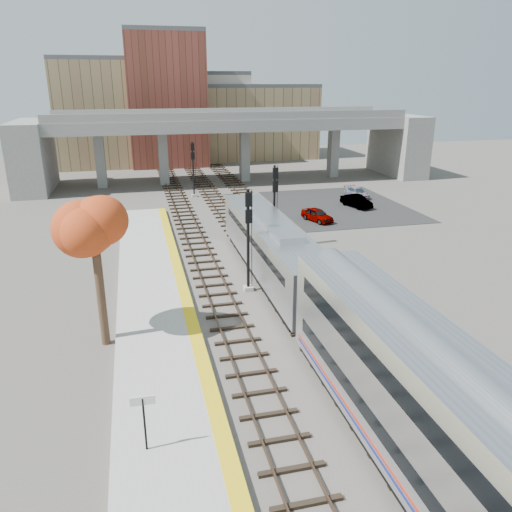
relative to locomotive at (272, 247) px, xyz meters
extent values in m
plane|color=#47423D|center=(-1.00, -9.17, -2.28)|extent=(160.00, 160.00, 0.00)
cube|color=#9E9E99|center=(-8.25, -9.17, -2.10)|extent=(4.50, 60.00, 0.35)
cube|color=yellow|center=(-6.35, -9.17, -1.92)|extent=(0.70, 60.00, 0.01)
cube|color=black|center=(-4.20, 3.33, -2.21)|extent=(2.50, 95.00, 0.14)
cube|color=brown|center=(-4.92, 3.33, -2.10)|extent=(0.07, 95.00, 0.14)
cube|color=brown|center=(-3.48, 3.33, -2.10)|extent=(0.07, 95.00, 0.14)
cube|color=black|center=(0.00, 3.33, -2.21)|extent=(2.50, 95.00, 0.14)
cube|color=brown|center=(-0.72, 3.33, -2.10)|extent=(0.07, 95.00, 0.14)
cube|color=brown|center=(0.72, 3.33, -2.10)|extent=(0.07, 95.00, 0.14)
cube|color=black|center=(4.00, 3.33, -2.21)|extent=(2.50, 95.00, 0.14)
cube|color=brown|center=(3.28, 3.33, -2.10)|extent=(0.07, 95.00, 0.14)
cube|color=brown|center=(4.72, 3.33, -2.10)|extent=(0.07, 95.00, 0.14)
cube|color=slate|center=(4.00, 35.83, 5.47)|extent=(46.00, 10.00, 1.50)
cube|color=slate|center=(4.00, 31.03, 6.72)|extent=(46.00, 0.20, 1.00)
cube|color=slate|center=(4.00, 40.63, 6.72)|extent=(46.00, 0.20, 1.00)
cube|color=slate|center=(-13.00, 35.83, 1.22)|extent=(1.20, 1.60, 7.00)
cube|color=slate|center=(-5.00, 35.83, 1.22)|extent=(1.20, 1.60, 7.00)
cube|color=slate|center=(6.00, 35.83, 1.22)|extent=(1.20, 1.60, 7.00)
cube|color=slate|center=(19.00, 35.83, 1.22)|extent=(1.20, 1.60, 7.00)
cube|color=slate|center=(-21.00, 35.83, 1.97)|extent=(4.00, 12.00, 8.50)
cube|color=slate|center=(29.00, 35.83, 1.97)|extent=(4.00, 12.00, 8.50)
cube|color=#978258|center=(-11.00, 55.83, 5.72)|extent=(18.00, 14.00, 16.00)
cube|color=#4C4C4F|center=(-11.00, 55.83, 14.02)|extent=(18.00, 14.00, 0.60)
cube|color=beige|center=(3.00, 60.83, 4.72)|extent=(16.00, 16.00, 14.00)
cube|color=#4C4C4F|center=(3.00, 60.83, 12.02)|extent=(16.00, 16.00, 0.60)
cube|color=brown|center=(-3.00, 52.83, 7.72)|extent=(12.00, 10.00, 20.00)
cube|color=#4C4C4F|center=(-3.00, 52.83, 18.02)|extent=(12.00, 10.00, 0.60)
cube|color=#978258|center=(13.00, 58.83, 3.72)|extent=(20.00, 14.00, 12.00)
cube|color=#4C4C4F|center=(13.00, 58.83, 10.02)|extent=(20.00, 14.00, 0.60)
cube|color=black|center=(13.00, 18.83, -2.26)|extent=(14.00, 18.00, 0.04)
cube|color=#A8AAB2|center=(0.00, -0.01, 0.07)|extent=(3.00, 19.00, 3.20)
cube|color=black|center=(0.00, 9.51, 0.67)|extent=(2.20, 0.06, 1.10)
cube|color=black|center=(0.00, -0.01, 0.67)|extent=(3.02, 16.15, 0.50)
cube|color=black|center=(0.00, -0.01, -1.78)|extent=(2.70, 17.10, 0.50)
cube|color=#A8AAB2|center=(0.00, -0.01, 1.87)|extent=(1.60, 9.50, 0.40)
cube|color=#A8AAB2|center=(0.00, -22.61, 0.67)|extent=(3.00, 25.00, 4.60)
cube|color=black|center=(0.00, -22.61, 1.87)|extent=(3.02, 23.00, 0.75)
cube|color=black|center=(0.00, -22.61, -0.23)|extent=(3.02, 23.00, 0.65)
cube|color=#9E9E99|center=(-2.10, -1.87, -2.13)|extent=(0.60, 0.60, 0.30)
cylinder|color=black|center=(-2.10, -1.87, 1.12)|extent=(0.19, 0.19, 6.80)
cube|color=black|center=(-2.10, -2.12, 3.94)|extent=(0.44, 0.18, 0.87)
cube|color=black|center=(-2.10, -2.12, 2.87)|extent=(0.44, 0.18, 0.87)
cube|color=#9E9E99|center=(2.00, 6.53, -2.13)|extent=(0.60, 0.60, 0.30)
cylinder|color=black|center=(2.00, 6.53, 1.14)|extent=(0.20, 0.20, 6.84)
cube|color=black|center=(2.00, 6.28, 3.97)|extent=(0.44, 0.18, 0.88)
cube|color=black|center=(2.00, 6.28, 2.90)|extent=(0.44, 0.18, 0.88)
cube|color=#9E9E99|center=(-2.10, 27.25, -2.13)|extent=(0.60, 0.60, 0.30)
cylinder|color=black|center=(-2.10, 27.25, 0.96)|extent=(0.18, 0.18, 6.47)
cube|color=black|center=(-2.10, 27.00, 3.63)|extent=(0.42, 0.18, 0.83)
cube|color=black|center=(-2.10, 27.00, 2.62)|extent=(0.42, 0.18, 0.83)
cylinder|color=black|center=(-9.19, -16.10, -0.83)|extent=(0.08, 0.08, 2.20)
cube|color=white|center=(-9.19, -16.10, 0.17)|extent=(0.90, 0.08, 0.35)
cylinder|color=#382619|center=(-11.00, -6.95, 0.76)|extent=(0.44, 0.44, 6.07)
ellipsoid|color=#C8431A|center=(-11.00, -6.95, 4.22)|extent=(3.60, 3.60, 4.33)
imported|color=#99999E|center=(8.32, 13.23, -1.60)|extent=(2.66, 4.04, 1.28)
imported|color=#99999E|center=(14.50, 17.67, -1.57)|extent=(2.44, 4.29, 1.34)
imported|color=#99999E|center=(16.64, 22.11, -1.67)|extent=(2.14, 4.11, 1.14)
camera|label=1|loc=(-8.83, -31.58, 10.90)|focal=35.00mm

